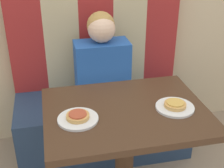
# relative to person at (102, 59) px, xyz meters

# --- Properties ---
(booth_seat) EXTENTS (1.22, 0.52, 0.45)m
(booth_seat) POSITION_rel_person_xyz_m (0.00, -0.00, -0.52)
(booth_seat) COLOR navy
(booth_seat) RESTS_ON ground_plane
(booth_backrest) EXTENTS (1.22, 0.06, 0.73)m
(booth_backrest) POSITION_rel_person_xyz_m (-0.00, 0.23, 0.07)
(booth_backrest) COLOR maroon
(booth_backrest) RESTS_ON booth_seat
(dining_table) EXTENTS (0.80, 0.62, 0.72)m
(dining_table) POSITION_rel_person_xyz_m (0.00, -0.62, -0.14)
(dining_table) COLOR #422B1C
(dining_table) RESTS_ON ground_plane
(person) EXTENTS (0.36, 0.21, 0.61)m
(person) POSITION_rel_person_xyz_m (0.00, 0.00, 0.00)
(person) COLOR #2356B2
(person) RESTS_ON booth_seat
(plate_left) EXTENTS (0.19, 0.19, 0.01)m
(plate_left) POSITION_rel_person_xyz_m (-0.24, -0.67, -0.01)
(plate_left) COLOR white
(plate_left) RESTS_ON dining_table
(plate_right) EXTENTS (0.19, 0.19, 0.01)m
(plate_right) POSITION_rel_person_xyz_m (0.24, -0.67, -0.01)
(plate_right) COLOR white
(plate_right) RESTS_ON dining_table
(pizza_left) EXTENTS (0.11, 0.11, 0.02)m
(pizza_left) POSITION_rel_person_xyz_m (-0.24, -0.67, 0.01)
(pizza_left) COLOR tan
(pizza_left) RESTS_ON plate_left
(pizza_right) EXTENTS (0.11, 0.11, 0.02)m
(pizza_right) POSITION_rel_person_xyz_m (0.24, -0.67, 0.01)
(pizza_right) COLOR tan
(pizza_right) RESTS_ON plate_right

